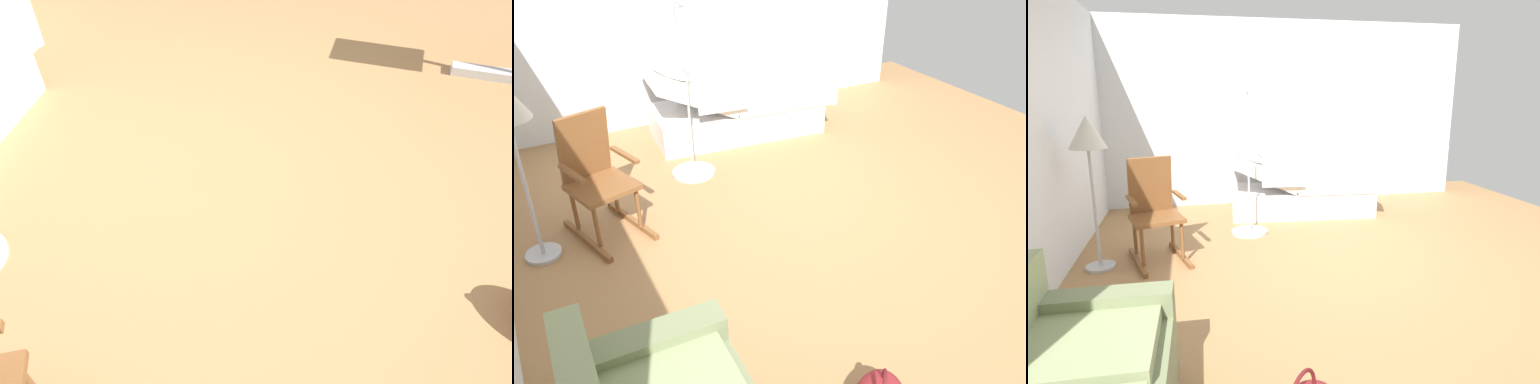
# 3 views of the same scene
# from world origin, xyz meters

# --- Properties ---
(ground_plane) EXTENTS (7.18, 7.18, 0.00)m
(ground_plane) POSITION_xyz_m (0.00, 0.00, 0.00)
(ground_plane) COLOR #9E7247
(side_wall) EXTENTS (0.10, 5.54, 2.70)m
(side_wall) POSITION_xyz_m (2.92, 0.00, 1.35)
(side_wall) COLOR silver
(side_wall) RESTS_ON ground
(hospital_bed) EXTENTS (1.14, 2.17, 0.99)m
(hospital_bed) POSITION_xyz_m (2.17, -0.03, 0.30)
(hospital_bed) COLOR silver
(hospital_bed) RESTS_ON ground
(rocking_chair) EXTENTS (0.86, 0.67, 1.05)m
(rocking_chair) POSITION_xyz_m (0.80, 1.85, 0.50)
(rocking_chair) COLOR brown
(rocking_chair) RESTS_ON ground
(floor_lamp) EXTENTS (0.34, 0.34, 1.48)m
(floor_lamp) POSITION_xyz_m (0.66, 2.38, 1.23)
(floor_lamp) COLOR #B2B5BA
(floor_lamp) RESTS_ON ground
(iv_pole) EXTENTS (0.44, 0.44, 1.69)m
(iv_pole) POSITION_xyz_m (1.41, 0.81, 0.25)
(iv_pole) COLOR #B2B5BA
(iv_pole) RESTS_ON ground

